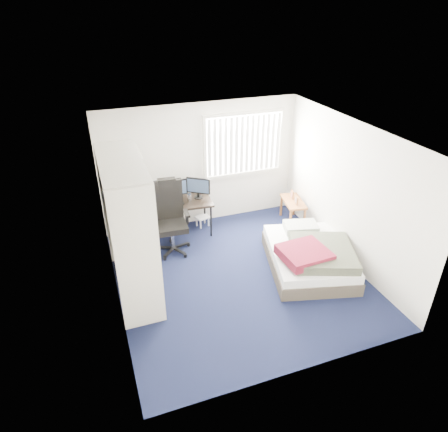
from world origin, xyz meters
TOP-DOWN VIEW (x-y plane):
  - ground at (0.00, 0.00)m, footprint 4.20×4.20m
  - room_shell at (0.00, 0.00)m, footprint 4.20×4.20m
  - window_assembly at (0.90, 2.04)m, footprint 1.72×0.09m
  - closet at (-1.67, 0.27)m, footprint 0.64×1.84m
  - desk at (-0.66, 1.75)m, footprint 1.48×0.77m
  - office_chair at (-0.87, 1.24)m, footprint 0.68×0.68m
  - footstool at (-0.07, 1.85)m, footprint 0.32×0.29m
  - nightstand at (1.75, 1.35)m, footprint 0.51×0.80m
  - bed at (1.25, -0.20)m, footprint 1.74×2.06m
  - pine_box at (-1.65, -0.29)m, footprint 0.44×0.38m

SIDE VIEW (x-z plane):
  - ground at x=0.00m, z-range 0.00..0.00m
  - pine_box at x=-1.65m, z-range 0.00..0.29m
  - footstool at x=-0.07m, z-range 0.06..0.28m
  - bed at x=1.25m, z-range -0.04..0.56m
  - nightstand at x=1.75m, z-range 0.10..0.79m
  - office_chair at x=-0.87m, z-range -0.16..1.21m
  - desk at x=-0.66m, z-range 0.16..1.33m
  - closet at x=-1.67m, z-range 0.24..2.46m
  - room_shell at x=0.00m, z-range -0.59..3.61m
  - window_assembly at x=0.90m, z-range 0.94..2.26m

